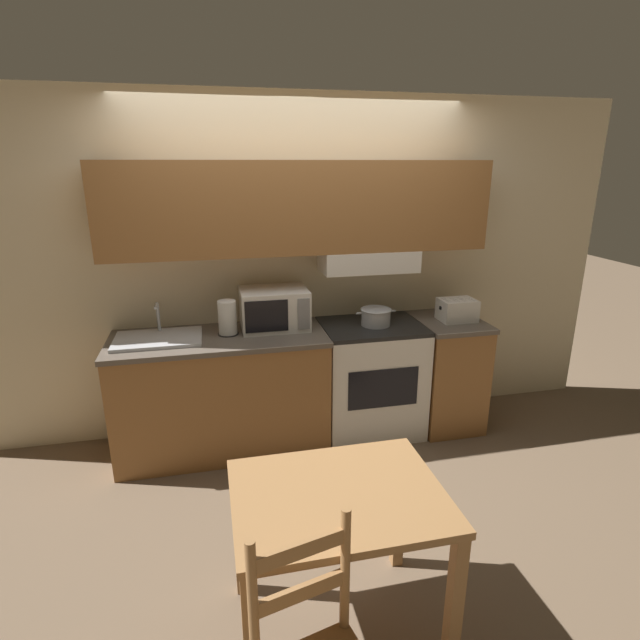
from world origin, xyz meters
name	(u,v)px	position (x,y,z in m)	size (l,w,h in m)	color
ground_plane	(300,417)	(0.00, 0.00, 0.00)	(16.00, 16.00, 0.00)	brown
wall_back	(301,242)	(0.02, -0.06, 1.49)	(5.17, 0.38, 2.55)	beige
lower_counter_main	(222,393)	(-0.63, -0.31, 0.44)	(1.52, 0.64, 0.89)	#936033
lower_counter_right_stub	(445,371)	(1.15, -0.31, 0.44)	(0.50, 0.64, 0.89)	#936033
stove_range	(370,378)	(0.51, -0.30, 0.44)	(0.76, 0.60, 0.89)	white
cooking_pot	(376,316)	(0.54, -0.31, 0.95)	(0.31, 0.23, 0.13)	#B7BABF
microwave	(274,308)	(-0.22, -0.20, 1.03)	(0.49, 0.38, 0.29)	white
toaster	(457,310)	(1.19, -0.34, 0.97)	(0.29, 0.21, 0.17)	white
sink_basin	(158,338)	(-1.04, -0.31, 0.90)	(0.59, 0.39, 0.24)	#B7BABF
paper_towel_roll	(227,318)	(-0.56, -0.28, 1.01)	(0.15, 0.15, 0.25)	black
dining_table	(338,516)	(-0.20, -2.00, 0.61)	(0.90, 0.69, 0.73)	#9E7042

